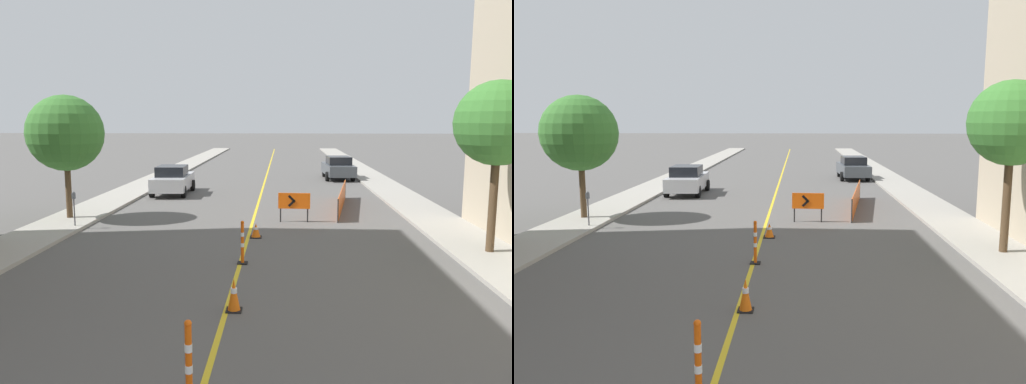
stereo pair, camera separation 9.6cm
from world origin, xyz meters
TOP-DOWN VIEW (x-y plane):
  - lane_stripe at (0.00, 35.32)m, footprint 0.12×70.64m
  - sidewalk_left at (-7.43, 35.32)m, footprint 2.24×70.64m
  - sidewalk_right at (7.43, 35.32)m, footprint 2.24×70.64m
  - traffic_cone_second at (0.17, 10.94)m, footprint 0.35×0.35m
  - traffic_cone_third at (0.28, 17.76)m, footprint 0.41×0.41m
  - delineator_post_front at (-0.11, 7.29)m, footprint 0.32×0.32m
  - delineator_post_rear at (0.07, 14.53)m, footprint 0.29×0.29m
  - arrow_barricade_primary at (1.67, 20.51)m, footprint 1.29×0.11m
  - safety_mesh_fence at (3.96, 23.67)m, footprint 1.13×6.55m
  - parked_car_curb_near at (-4.90, 27.85)m, footprint 1.98×4.37m
  - parked_car_curb_mid at (5.05, 35.46)m, footprint 2.04×4.40m
  - parking_meter_near_curb at (-6.66, 18.77)m, footprint 0.12×0.11m
  - street_tree_left_near at (-7.54, 20.36)m, footprint 3.06×3.06m
  - street_tree_right_near at (7.54, 15.82)m, footprint 2.53×2.53m

SIDE VIEW (x-z plane):
  - lane_stripe at x=0.00m, z-range 0.00..0.01m
  - sidewalk_left at x=-7.43m, z-range 0.00..0.13m
  - sidewalk_right at x=7.43m, z-range 0.00..0.13m
  - traffic_cone_third at x=0.28m, z-range 0.00..0.51m
  - traffic_cone_second at x=0.17m, z-range 0.00..0.72m
  - safety_mesh_fence at x=3.96m, z-range 0.00..0.98m
  - delineator_post_rear at x=0.07m, z-range -0.08..1.18m
  - delineator_post_front at x=-0.11m, z-range -0.08..1.23m
  - parked_car_curb_near at x=-4.90m, z-range 0.00..1.59m
  - parked_car_curb_mid at x=5.05m, z-range 0.00..1.59m
  - arrow_barricade_primary at x=1.67m, z-range 0.24..1.42m
  - parking_meter_near_curb at x=-6.66m, z-range 0.40..1.71m
  - street_tree_left_near at x=-7.54m, z-range 1.08..6.05m
  - street_tree_right_near at x=7.54m, z-range 1.41..6.57m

